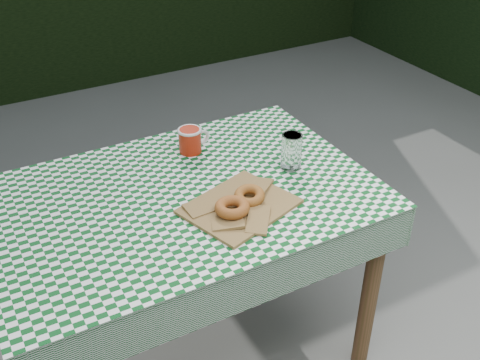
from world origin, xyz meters
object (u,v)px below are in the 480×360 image
table (188,282)px  coffee_mug (190,141)px  drinking_glass (291,151)px  paper_bag (240,206)px

table → coffee_mug: size_ratio=7.57×
coffee_mug → drinking_glass: 0.37m
table → coffee_mug: 0.51m
coffee_mug → table: bearing=-123.5°
paper_bag → coffee_mug: bearing=88.1°
coffee_mug → paper_bag: bearing=-94.9°
table → paper_bag: (0.13, -0.16, 0.39)m
table → drinking_glass: (0.40, -0.03, 0.44)m
table → coffee_mug: coffee_mug is taller
paper_bag → drinking_glass: 0.30m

